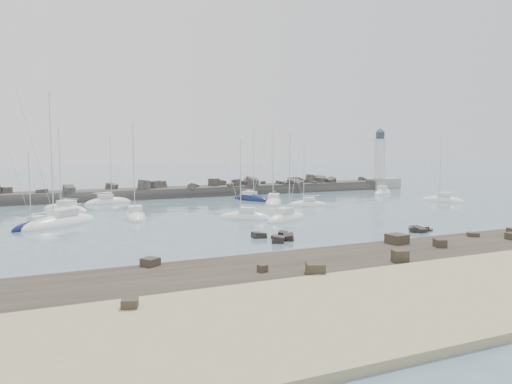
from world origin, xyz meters
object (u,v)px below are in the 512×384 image
at_px(sailboat_1, 65,210).
at_px(sailboat_8, 251,199).
at_px(sailboat_5, 245,218).
at_px(lighthouse, 379,175).
at_px(sailboat_12, 383,193).
at_px(sailboat_9, 307,205).
at_px(sailboat_4, 108,203).
at_px(sailboat_13, 60,224).
at_px(sailboat_10, 443,201).
at_px(sailboat_3, 135,217).
at_px(sailboat_7, 286,219).
at_px(sailboat_2, 35,227).
at_px(sailboat_6, 273,203).

height_order(sailboat_1, sailboat_8, sailboat_1).
bearing_deg(sailboat_5, lighthouse, 34.05).
distance_m(sailboat_5, sailboat_12, 43.91).
relative_size(sailboat_9, sailboat_12, 0.90).
distance_m(sailboat_4, sailboat_13, 23.18).
height_order(sailboat_8, sailboat_10, sailboat_8).
xyz_separation_m(lighthouse, sailboat_4, (-62.34, -6.00, -2.95)).
xyz_separation_m(sailboat_5, sailboat_10, (40.14, 4.65, -0.01)).
bearing_deg(sailboat_13, sailboat_12, 13.51).
xyz_separation_m(sailboat_1, sailboat_12, (60.86, 1.06, 0.02)).
relative_size(lighthouse, sailboat_5, 1.24).
bearing_deg(sailboat_3, sailboat_7, -29.86).
height_order(sailboat_2, sailboat_3, sailboat_3).
xyz_separation_m(sailboat_3, sailboat_7, (18.06, -10.37, 0.00)).
bearing_deg(sailboat_3, sailboat_5, -28.46).
relative_size(sailboat_2, sailboat_4, 0.79).
bearing_deg(sailboat_7, sailboat_12, 33.84).
height_order(sailboat_9, sailboat_10, sailboat_10).
bearing_deg(sailboat_9, sailboat_8, 112.46).
relative_size(sailboat_4, sailboat_6, 0.96).
relative_size(sailboat_2, sailboat_8, 0.75).
xyz_separation_m(sailboat_6, sailboat_12, (27.65, 5.53, 0.02)).
distance_m(sailboat_4, sailboat_7, 35.16).
bearing_deg(sailboat_3, sailboat_8, 30.25).
xyz_separation_m(sailboat_6, sailboat_7, (-6.76, -17.54, 0.01)).
height_order(sailboat_2, sailboat_9, sailboat_9).
relative_size(sailboat_3, sailboat_4, 1.09).
xyz_separation_m(sailboat_1, sailboat_2, (-4.28, -15.48, 0.00)).
relative_size(sailboat_5, sailboat_9, 1.11).
bearing_deg(sailboat_8, sailboat_7, -102.69).
bearing_deg(sailboat_10, sailboat_7, -167.62).
xyz_separation_m(sailboat_1, sailboat_6, (33.21, -4.48, 0.00)).
xyz_separation_m(sailboat_9, sailboat_13, (-38.14, -4.17, 0.02)).
bearing_deg(sailboat_6, sailboat_12, 11.31).
relative_size(sailboat_10, sailboat_12, 1.03).
distance_m(lighthouse, sailboat_12, 15.60).
bearing_deg(sailboat_13, sailboat_7, -16.24).
height_order(sailboat_5, sailboat_8, sailboat_8).
relative_size(sailboat_6, sailboat_7, 1.05).
relative_size(sailboat_8, sailboat_10, 1.11).
bearing_deg(sailboat_3, sailboat_12, 13.61).
bearing_deg(sailboat_2, sailboat_3, 16.82).
distance_m(sailboat_9, sailboat_12, 26.43).
xyz_separation_m(sailboat_9, sailboat_12, (24.12, 10.80, 0.02)).
distance_m(sailboat_3, sailboat_8, 27.18).
relative_size(sailboat_2, sailboat_5, 0.87).
xyz_separation_m(sailboat_5, sailboat_9, (14.99, 9.15, -0.01)).
distance_m(sailboat_1, sailboat_6, 33.51).
xyz_separation_m(sailboat_4, sailboat_9, (29.34, -17.28, -0.00)).
relative_size(sailboat_2, sailboat_10, 0.83).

